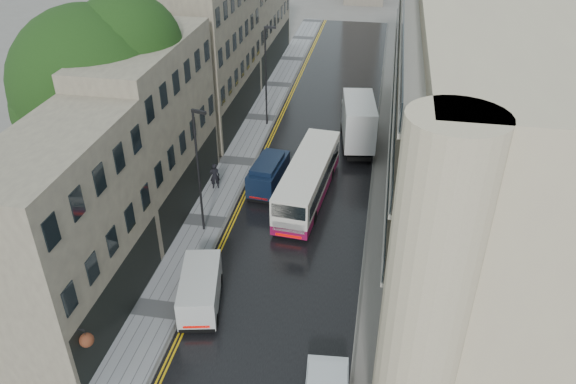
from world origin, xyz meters
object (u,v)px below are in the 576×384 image
(cream_bus, at_px, (281,200))
(lamp_post_near, at_px, (199,173))
(white_van, at_px, (179,311))
(tree_near, at_px, (97,111))
(navy_van, at_px, (250,183))
(white_lorry, at_px, (345,131))
(lamp_post_far, at_px, (266,78))
(pedestrian, at_px, (215,176))
(tree_far, at_px, (176,57))

(cream_bus, xyz_separation_m, lamp_post_near, (-4.62, -2.16, 2.77))
(white_van, xyz_separation_m, lamp_post_near, (-1.40, 8.26, 3.18))
(tree_near, height_order, lamp_post_near, tree_near)
(cream_bus, distance_m, navy_van, 3.41)
(white_lorry, distance_m, lamp_post_far, 8.70)
(tree_near, bearing_deg, white_lorry, 34.77)
(white_van, bearing_deg, pedestrian, 87.16)
(white_van, bearing_deg, cream_bus, 61.02)
(cream_bus, bearing_deg, white_van, -102.33)
(white_van, bearing_deg, navy_van, 75.50)
(tree_near, distance_m, tree_far, 13.02)
(pedestrian, distance_m, lamp_post_near, 5.94)
(tree_far, distance_m, pedestrian, 12.42)
(tree_near, xyz_separation_m, lamp_post_near, (6.80, -1.71, -2.73))
(lamp_post_near, bearing_deg, lamp_post_far, 101.93)
(navy_van, bearing_deg, lamp_post_near, -109.05)
(tree_far, bearing_deg, tree_near, -91.32)
(tree_near, relative_size, cream_bus, 1.33)
(white_lorry, xyz_separation_m, navy_van, (-5.84, -7.55, -0.86))
(white_van, bearing_deg, lamp_post_near, 87.77)
(tree_far, height_order, lamp_post_near, tree_far)
(tree_far, distance_m, white_van, 24.84)
(tree_near, height_order, tree_far, tree_near)
(tree_far, xyz_separation_m, white_van, (7.90, -22.97, -5.20))
(lamp_post_far, bearing_deg, cream_bus, -80.83)
(white_lorry, bearing_deg, tree_near, -152.95)
(cream_bus, height_order, white_van, cream_bus)
(cream_bus, height_order, lamp_post_far, lamp_post_far)
(pedestrian, height_order, lamp_post_near, lamp_post_near)
(cream_bus, xyz_separation_m, white_lorry, (3.21, 9.71, 0.63))
(tree_far, height_order, lamp_post_far, tree_far)
(cream_bus, distance_m, white_lorry, 10.24)
(white_van, bearing_deg, tree_near, 117.62)
(tree_near, xyz_separation_m, white_van, (8.20, -9.97, -5.92))
(lamp_post_far, bearing_deg, tree_near, -123.76)
(tree_far, distance_m, white_lorry, 15.19)
(lamp_post_near, distance_m, lamp_post_far, 16.24)
(white_lorry, height_order, pedestrian, white_lorry)
(white_van, xyz_separation_m, lamp_post_far, (-0.74, 24.49, 3.33))
(navy_van, bearing_deg, tree_far, 134.91)
(tree_far, relative_size, pedestrian, 6.44)
(tree_near, relative_size, pedestrian, 7.18)
(tree_near, bearing_deg, lamp_post_far, 62.81)
(cream_bus, bearing_deg, navy_van, 145.49)
(tree_far, bearing_deg, cream_bus, -48.45)
(white_lorry, relative_size, navy_van, 1.68)
(pedestrian, relative_size, lamp_post_near, 0.24)
(white_lorry, relative_size, pedestrian, 4.03)
(navy_van, bearing_deg, tree_near, -157.81)
(tree_near, distance_m, cream_bus, 12.69)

